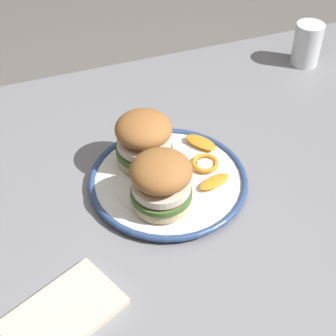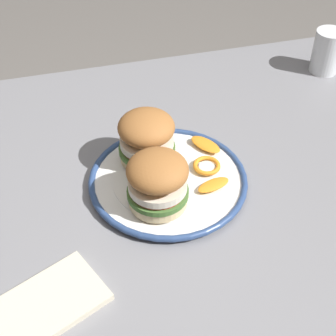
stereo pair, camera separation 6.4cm
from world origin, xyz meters
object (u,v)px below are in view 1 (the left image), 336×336
dining_table (150,220)px  dinner_plate (168,180)px  sandwich_half_right (144,139)px  sandwich_half_left (160,181)px  drinking_glass (306,47)px

dining_table → dinner_plate: size_ratio=4.74×
dinner_plate → sandwich_half_right: (-0.02, 0.06, 0.06)m
sandwich_half_right → dining_table: bearing=-100.1°
dining_table → sandwich_half_right: sandwich_half_right is taller
sandwich_half_left → sandwich_half_right: size_ratio=0.86×
sandwich_half_right → sandwich_half_left: bearing=-95.0°
drinking_glass → dinner_plate: bearing=-148.6°
dining_table → sandwich_half_right: bearing=79.9°
dinner_plate → sandwich_half_left: size_ratio=2.59×
sandwich_half_left → sandwich_half_right: (0.01, 0.11, 0.00)m
sandwich_half_right → drinking_glass: 0.53m
sandwich_half_left → sandwich_half_right: same height
dinner_plate → drinking_glass: drinking_glass is taller
dining_table → sandwich_half_right: (0.01, 0.04, 0.17)m
sandwich_half_right → drinking_glass: bearing=24.5°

